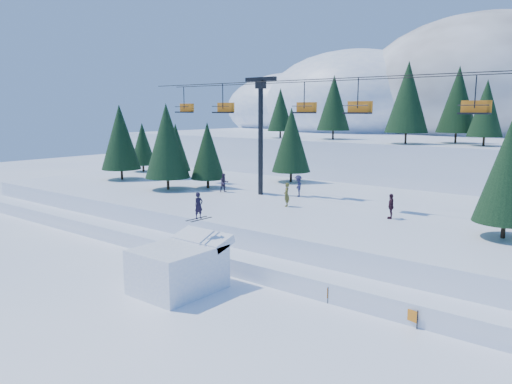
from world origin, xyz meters
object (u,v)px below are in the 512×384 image
Objects in this scene: banner_near at (308,287)px; banner_far at (393,308)px; jump_kicker at (180,267)px; chairlift at (364,119)px.

banner_far is (4.83, 0.03, 0.00)m from banner_near.
jump_kicker is 11.58m from banner_far.
jump_kicker reaches higher than banner_near.
chairlift is 15.94m from banner_near.
jump_kicker reaches higher than banner_far.
chairlift is (2.66, 16.49, 7.97)m from jump_kicker.
chairlift reaches higher than banner_far.
jump_kicker is at bearing -161.45° from banner_far.
jump_kicker is 18.50m from chairlift.
chairlift is at bearing 80.82° from jump_kicker.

